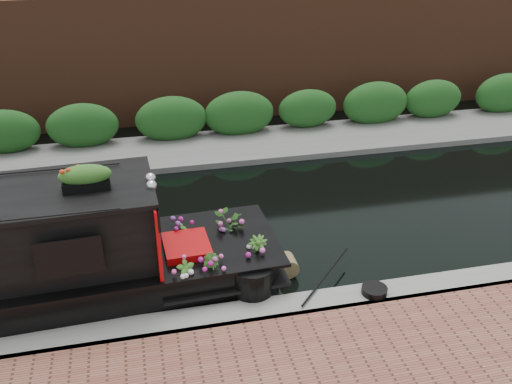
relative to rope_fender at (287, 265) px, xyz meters
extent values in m
plane|color=black|center=(-1.75, 2.05, -0.19)|extent=(80.00, 80.00, 0.00)
cube|color=gray|center=(-1.75, -1.25, -0.19)|extent=(40.00, 0.60, 0.50)
cube|color=#60615D|center=(-1.75, 6.25, -0.19)|extent=(40.00, 2.40, 0.34)
cube|color=#1B4A19|center=(-1.75, 7.15, -0.19)|extent=(40.00, 1.10, 2.80)
cube|color=#57301D|center=(-1.75, 9.25, -0.19)|extent=(40.00, 1.00, 8.00)
cube|color=#B20709|center=(-2.47, 0.00, 1.28)|extent=(0.13, 1.81, 1.40)
cube|color=black|center=(-3.85, -0.92, 1.36)|extent=(0.93, 0.07, 0.57)
cube|color=#B20709|center=(-1.93, 0.00, 0.53)|extent=(0.86, 0.96, 0.52)
sphere|color=white|center=(-2.46, -0.14, 2.09)|extent=(0.19, 0.19, 0.19)
sphere|color=white|center=(-2.46, 0.14, 2.09)|extent=(0.19, 0.19, 0.19)
cube|color=black|center=(-3.52, 0.00, 2.15)|extent=(0.78, 0.30, 0.17)
ellipsoid|color=red|center=(-3.52, 0.00, 2.36)|extent=(0.85, 0.30, 0.25)
imported|color=#356D24|center=(-2.03, -0.73, 0.58)|extent=(0.37, 0.29, 0.61)
imported|color=#356D24|center=(-1.58, -0.70, 0.59)|extent=(0.42, 0.44, 0.63)
imported|color=#356D24|center=(-0.99, 0.61, 0.61)|extent=(0.75, 0.70, 0.68)
imported|color=#356D24|center=(-0.68, -0.33, 0.60)|extent=(0.50, 0.50, 0.65)
imported|color=#356D24|center=(-1.93, 0.68, 0.56)|extent=(0.22, 0.31, 0.58)
cylinder|color=olive|center=(0.00, 0.00, 0.00)|extent=(0.38, 0.42, 0.38)
cylinder|color=black|center=(1.27, -1.27, 0.12)|extent=(0.47, 0.47, 0.12)
camera|label=1|loc=(-2.62, -8.85, 6.44)|focal=40.00mm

